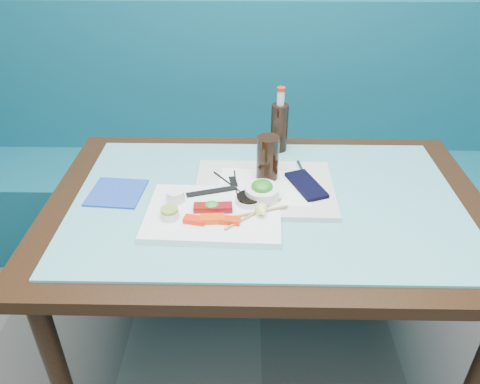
{
  "coord_description": "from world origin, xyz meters",
  "views": [
    {
      "loc": [
        -0.06,
        0.21,
        1.58
      ],
      "look_at": [
        -0.08,
        1.42,
        0.8
      ],
      "focal_mm": 35.0,
      "sensor_mm": 36.0,
      "label": 1
    }
  ],
  "objects_px": {
    "booth_bench": "(260,170)",
    "serving_tray": "(264,189)",
    "dining_table": "(266,222)",
    "blue_napkin": "(117,193)",
    "cola_bottle_body": "(279,128)",
    "seaweed_bowl": "(262,193)",
    "cola_glass": "(268,158)",
    "sashimi_plate": "(214,214)"
  },
  "relations": [
    {
      "from": "serving_tray",
      "to": "blue_napkin",
      "type": "height_order",
      "value": "serving_tray"
    },
    {
      "from": "sashimi_plate",
      "to": "serving_tray",
      "type": "relative_size",
      "value": 0.89
    },
    {
      "from": "serving_tray",
      "to": "cola_bottle_body",
      "type": "relative_size",
      "value": 2.51
    },
    {
      "from": "booth_bench",
      "to": "serving_tray",
      "type": "xyz_separation_m",
      "value": [
        -0.01,
        -0.79,
        0.39
      ]
    },
    {
      "from": "sashimi_plate",
      "to": "seaweed_bowl",
      "type": "bearing_deg",
      "value": 28.96
    },
    {
      "from": "booth_bench",
      "to": "blue_napkin",
      "type": "xyz_separation_m",
      "value": [
        -0.48,
        -0.82,
        0.39
      ]
    },
    {
      "from": "dining_table",
      "to": "sashimi_plate",
      "type": "xyz_separation_m",
      "value": [
        -0.16,
        -0.1,
        0.1
      ]
    },
    {
      "from": "dining_table",
      "to": "cola_glass",
      "type": "height_order",
      "value": "cola_glass"
    },
    {
      "from": "seaweed_bowl",
      "to": "blue_napkin",
      "type": "height_order",
      "value": "seaweed_bowl"
    },
    {
      "from": "cola_bottle_body",
      "to": "dining_table",
      "type": "bearing_deg",
      "value": -98.87
    },
    {
      "from": "sashimi_plate",
      "to": "seaweed_bowl",
      "type": "height_order",
      "value": "seaweed_bowl"
    },
    {
      "from": "booth_bench",
      "to": "dining_table",
      "type": "bearing_deg",
      "value": -90.0
    },
    {
      "from": "serving_tray",
      "to": "seaweed_bowl",
      "type": "relative_size",
      "value": 4.19
    },
    {
      "from": "serving_tray",
      "to": "cola_bottle_body",
      "type": "bearing_deg",
      "value": 78.9
    },
    {
      "from": "dining_table",
      "to": "blue_napkin",
      "type": "height_order",
      "value": "blue_napkin"
    },
    {
      "from": "dining_table",
      "to": "blue_napkin",
      "type": "bearing_deg",
      "value": 177.29
    },
    {
      "from": "booth_bench",
      "to": "serving_tray",
      "type": "height_order",
      "value": "booth_bench"
    },
    {
      "from": "dining_table",
      "to": "blue_napkin",
      "type": "relative_size",
      "value": 8.34
    },
    {
      "from": "serving_tray",
      "to": "cola_bottle_body",
      "type": "height_order",
      "value": "cola_bottle_body"
    },
    {
      "from": "seaweed_bowl",
      "to": "blue_napkin",
      "type": "xyz_separation_m",
      "value": [
        -0.47,
        0.05,
        -0.03
      ]
    },
    {
      "from": "seaweed_bowl",
      "to": "blue_napkin",
      "type": "bearing_deg",
      "value": 173.96
    },
    {
      "from": "sashimi_plate",
      "to": "cola_bottle_body",
      "type": "relative_size",
      "value": 2.23
    },
    {
      "from": "dining_table",
      "to": "sashimi_plate",
      "type": "bearing_deg",
      "value": -148.42
    },
    {
      "from": "dining_table",
      "to": "serving_tray",
      "type": "height_order",
      "value": "serving_tray"
    },
    {
      "from": "sashimi_plate",
      "to": "cola_glass",
      "type": "bearing_deg",
      "value": 53.07
    },
    {
      "from": "cola_bottle_body",
      "to": "seaweed_bowl",
      "type": "bearing_deg",
      "value": -100.88
    },
    {
      "from": "dining_table",
      "to": "cola_glass",
      "type": "bearing_deg",
      "value": 88.54
    },
    {
      "from": "serving_tray",
      "to": "sashimi_plate",
      "type": "bearing_deg",
      "value": -135.65
    },
    {
      "from": "dining_table",
      "to": "cola_bottle_body",
      "type": "distance_m",
      "value": 0.39
    },
    {
      "from": "seaweed_bowl",
      "to": "cola_bottle_body",
      "type": "xyz_separation_m",
      "value": [
        0.07,
        0.37,
        0.05
      ]
    },
    {
      "from": "serving_tray",
      "to": "cola_glass",
      "type": "bearing_deg",
      "value": 80.32
    },
    {
      "from": "sashimi_plate",
      "to": "cola_glass",
      "type": "distance_m",
      "value": 0.27
    },
    {
      "from": "dining_table",
      "to": "seaweed_bowl",
      "type": "distance_m",
      "value": 0.13
    },
    {
      "from": "seaweed_bowl",
      "to": "cola_bottle_body",
      "type": "height_order",
      "value": "cola_bottle_body"
    },
    {
      "from": "booth_bench",
      "to": "serving_tray",
      "type": "relative_size",
      "value": 6.68
    },
    {
      "from": "seaweed_bowl",
      "to": "booth_bench",
      "type": "bearing_deg",
      "value": 88.85
    },
    {
      "from": "booth_bench",
      "to": "cola_glass",
      "type": "distance_m",
      "value": 0.88
    },
    {
      "from": "sashimi_plate",
      "to": "dining_table",
      "type": "bearing_deg",
      "value": 33.72
    },
    {
      "from": "booth_bench",
      "to": "sashimi_plate",
      "type": "height_order",
      "value": "booth_bench"
    },
    {
      "from": "seaweed_bowl",
      "to": "cola_bottle_body",
      "type": "bearing_deg",
      "value": 79.12
    },
    {
      "from": "seaweed_bowl",
      "to": "cola_glass",
      "type": "xyz_separation_m",
      "value": [
        0.02,
        0.13,
        0.05
      ]
    },
    {
      "from": "cola_glass",
      "to": "blue_napkin",
      "type": "bearing_deg",
      "value": -170.62
    }
  ]
}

